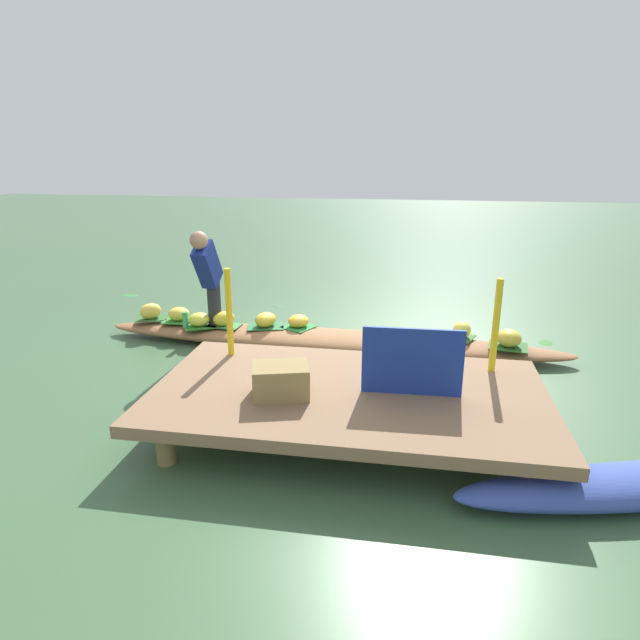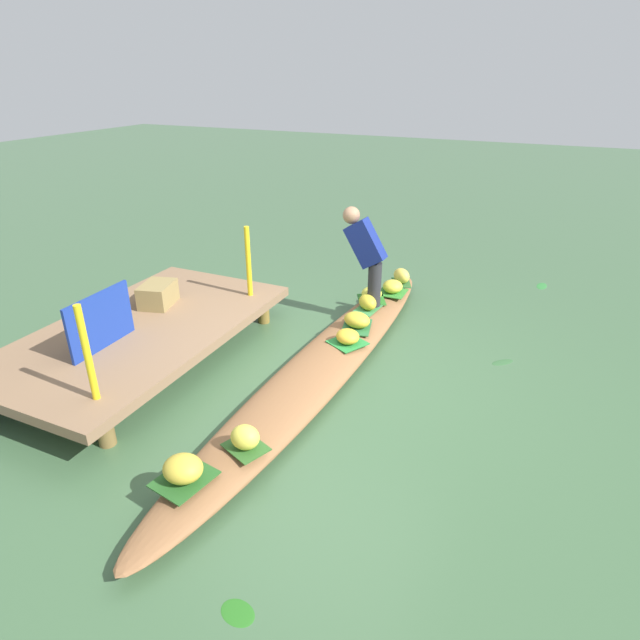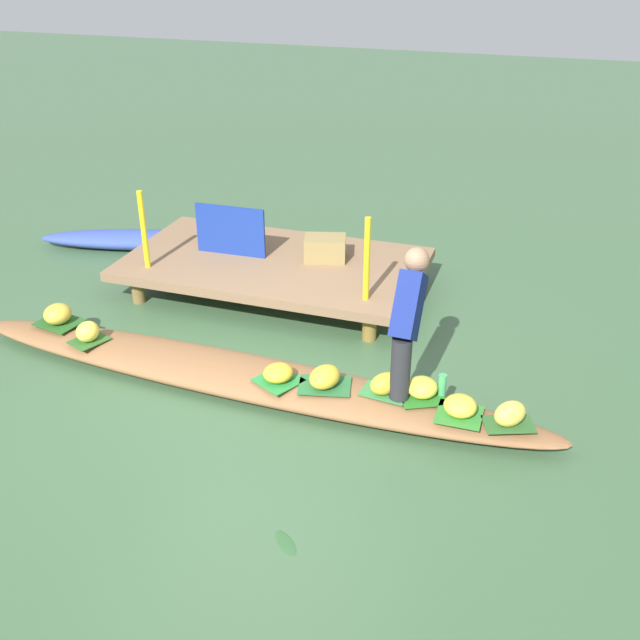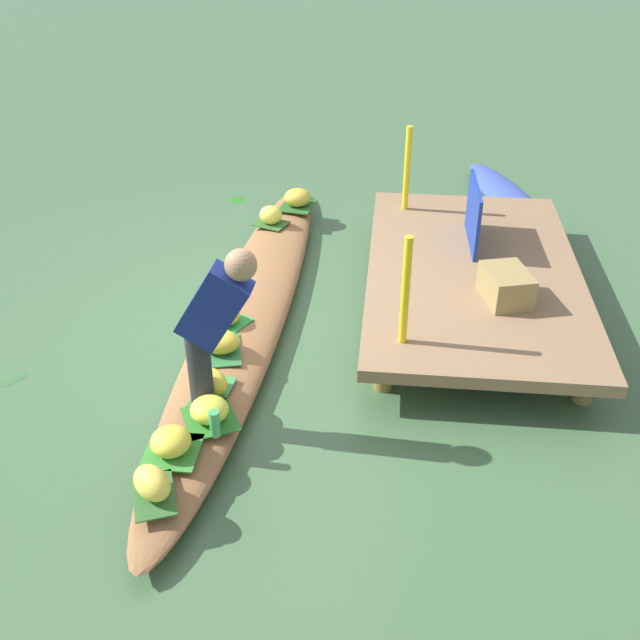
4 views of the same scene
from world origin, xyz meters
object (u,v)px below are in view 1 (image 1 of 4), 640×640
banana_bunch_1 (179,314)px  banana_bunch_3 (265,320)px  moored_boat (639,485)px  banana_bunch_4 (298,321)px  banana_bunch_0 (151,311)px  banana_bunch_7 (199,319)px  banana_bunch_6 (224,319)px  produce_crate (281,381)px  banana_bunch_2 (462,330)px  vendor_boat (328,340)px  water_bottle (185,320)px  vendor_person (208,272)px  market_banner (412,362)px  banana_bunch_5 (509,338)px

banana_bunch_1 → banana_bunch_3: (-1.12, 0.06, 0.00)m
moored_boat → banana_bunch_1: banana_bunch_1 is taller
banana_bunch_4 → banana_bunch_0: bearing=-0.3°
banana_bunch_7 → banana_bunch_6: bearing=-169.8°
banana_bunch_0 → banana_bunch_3: size_ratio=0.88×
produce_crate → banana_bunch_2: bearing=-126.5°
vendor_boat → banana_bunch_4: (0.37, -0.12, 0.18)m
banana_bunch_2 → water_bottle: 3.23m
banana_bunch_4 → banana_bunch_7: 1.19m
banana_bunch_3 → banana_bunch_7: bearing=7.9°
vendor_person → market_banner: bearing=142.6°
banana_bunch_3 → vendor_boat: bearing=174.8°
banana_bunch_1 → banana_bunch_7: (-0.33, 0.16, -0.00)m
banana_bunch_5 → produce_crate: produce_crate is taller
vendor_boat → market_banner: market_banner is taller
vendor_boat → banana_bunch_4: size_ratio=21.38×
banana_bunch_1 → banana_bunch_6: banana_bunch_6 is taller
banana_bunch_1 → vendor_person: size_ratio=0.22×
banana_bunch_4 → water_bottle: size_ratio=1.37×
banana_bunch_1 → market_banner: (-2.85, 2.01, 0.35)m
banana_bunch_2 → banana_bunch_4: 1.90m
vendor_boat → banana_bunch_3: banana_bunch_3 is taller
vendor_boat → banana_bunch_6: bearing=1.3°
banana_bunch_2 → produce_crate: (1.58, 2.13, 0.19)m
vendor_boat → moored_boat: (-2.49, 2.49, 0.01)m
banana_bunch_1 → banana_bunch_7: 0.37m
banana_bunch_4 → vendor_person: bearing=11.0°
moored_boat → market_banner: size_ratio=3.23×
banana_bunch_2 → moored_boat: bearing=110.8°
banana_bunch_6 → market_banner: bearing=139.7°
banana_bunch_1 → banana_bunch_4: bearing=179.7°
banana_bunch_7 → vendor_person: 0.62m
banana_bunch_1 → banana_bunch_6: size_ratio=0.95×
banana_bunch_1 → banana_bunch_6: bearing=169.8°
banana_bunch_1 → produce_crate: bearing=129.8°
banana_bunch_3 → produce_crate: (-0.71, 2.15, 0.20)m
vendor_person → banana_bunch_2: bearing=-177.5°
banana_bunch_3 → banana_bunch_0: bearing=-2.3°
water_bottle → banana_bunch_6: bearing=-164.4°
banana_bunch_2 → banana_bunch_4: bearing=-2.1°
banana_bunch_1 → banana_bunch_3: bearing=177.2°
market_banner → produce_crate: market_banner is taller
banana_bunch_5 → market_banner: (1.03, 1.72, 0.34)m
moored_boat → banana_bunch_5: banana_bunch_5 is taller
moored_boat → produce_crate: size_ratio=5.82×
banana_bunch_2 → market_banner: bearing=73.9°
banana_bunch_4 → market_banner: size_ratio=0.33×
banana_bunch_0 → water_bottle: bearing=156.9°
moored_boat → banana_bunch_0: bearing=-44.7°
banana_bunch_7 → produce_crate: size_ratio=0.58×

